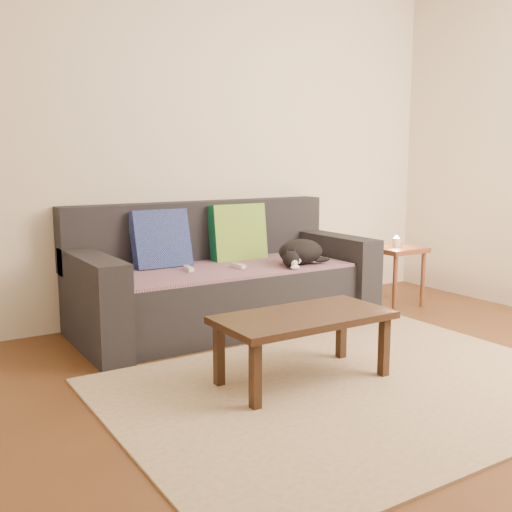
{
  "coord_description": "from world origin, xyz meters",
  "views": [
    {
      "loc": [
        -2.01,
        -2.09,
        1.18
      ],
      "look_at": [
        0.05,
        1.2,
        0.55
      ],
      "focal_mm": 42.0,
      "sensor_mm": 36.0,
      "label": 1
    }
  ],
  "objects_px": {
    "sofa": "(222,283)",
    "cat": "(300,253)",
    "wii_remote_a": "(189,269)",
    "wii_remote_b": "(238,266)",
    "coffee_table": "(304,323)",
    "side_table": "(396,257)"
  },
  "relations": [
    {
      "from": "sofa",
      "to": "cat",
      "type": "bearing_deg",
      "value": -30.23
    },
    {
      "from": "sofa",
      "to": "wii_remote_a",
      "type": "distance_m",
      "value": 0.35
    },
    {
      "from": "cat",
      "to": "wii_remote_b",
      "type": "relative_size",
      "value": 2.73
    },
    {
      "from": "cat",
      "to": "coffee_table",
      "type": "distance_m",
      "value": 1.15
    },
    {
      "from": "sofa",
      "to": "wii_remote_a",
      "type": "bearing_deg",
      "value": -164.1
    },
    {
      "from": "sofa",
      "to": "wii_remote_b",
      "type": "distance_m",
      "value": 0.23
    },
    {
      "from": "sofa",
      "to": "side_table",
      "type": "height_order",
      "value": "sofa"
    },
    {
      "from": "side_table",
      "to": "coffee_table",
      "type": "xyz_separation_m",
      "value": [
        -1.65,
        -0.98,
        -0.07
      ]
    },
    {
      "from": "side_table",
      "to": "sofa",
      "type": "bearing_deg",
      "value": 171.24
    },
    {
      "from": "wii_remote_b",
      "to": "coffee_table",
      "type": "distance_m",
      "value": 1.06
    },
    {
      "from": "sofa",
      "to": "cat",
      "type": "relative_size",
      "value": 5.14
    },
    {
      "from": "sofa",
      "to": "side_table",
      "type": "xyz_separation_m",
      "value": [
        1.47,
        -0.23,
        0.09
      ]
    },
    {
      "from": "cat",
      "to": "wii_remote_a",
      "type": "distance_m",
      "value": 0.81
    },
    {
      "from": "cat",
      "to": "side_table",
      "type": "height_order",
      "value": "cat"
    },
    {
      "from": "sofa",
      "to": "coffee_table",
      "type": "height_order",
      "value": "sofa"
    },
    {
      "from": "cat",
      "to": "coffee_table",
      "type": "relative_size",
      "value": 0.44
    },
    {
      "from": "sofa",
      "to": "wii_remote_b",
      "type": "relative_size",
      "value": 14.0
    },
    {
      "from": "cat",
      "to": "coffee_table",
      "type": "xyz_separation_m",
      "value": [
        -0.65,
        -0.93,
        -0.2
      ]
    },
    {
      "from": "wii_remote_b",
      "to": "coffee_table",
      "type": "relative_size",
      "value": 0.16
    },
    {
      "from": "sofa",
      "to": "coffee_table",
      "type": "relative_size",
      "value": 2.24
    },
    {
      "from": "wii_remote_a",
      "to": "coffee_table",
      "type": "xyz_separation_m",
      "value": [
        0.13,
        -1.12,
        -0.13
      ]
    },
    {
      "from": "side_table",
      "to": "wii_remote_a",
      "type": "bearing_deg",
      "value": 175.48
    }
  ]
}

